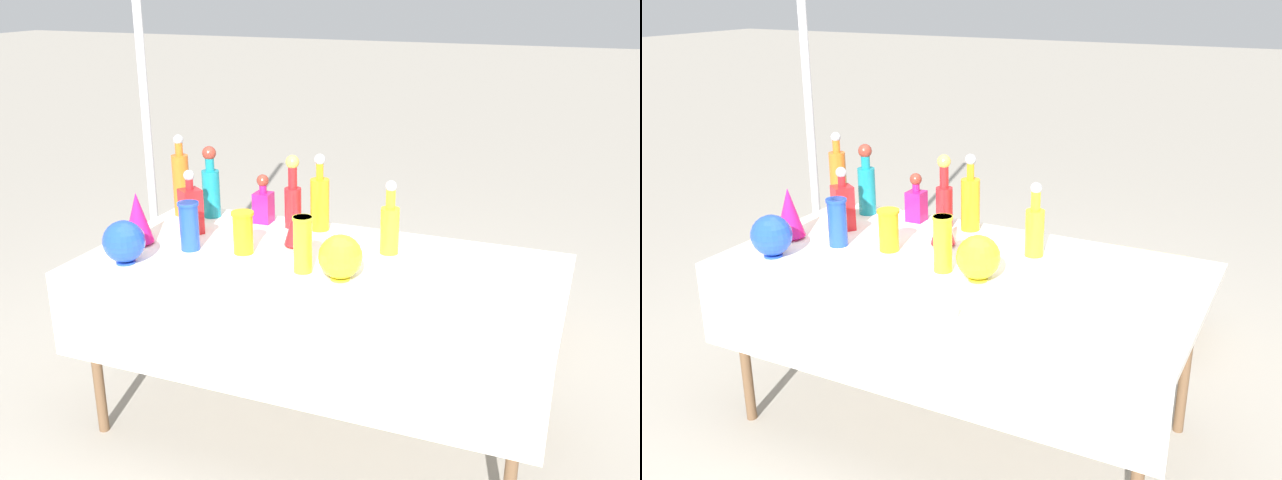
% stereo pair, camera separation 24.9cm
% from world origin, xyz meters
% --- Properties ---
extents(ground_plane, '(40.00, 40.00, 0.00)m').
position_xyz_m(ground_plane, '(0.00, 0.00, 0.00)').
color(ground_plane, '#A0998C').
extents(display_table, '(1.90, 0.99, 0.76)m').
position_xyz_m(display_table, '(0.00, -0.04, 0.70)').
color(display_table, white).
rests_on(display_table, ground).
extents(tall_bottle_0, '(0.08, 0.08, 0.34)m').
position_xyz_m(tall_bottle_0, '(-0.71, 0.37, 0.91)').
color(tall_bottle_0, teal).
rests_on(tall_bottle_0, display_table).
extents(tall_bottle_1, '(0.09, 0.09, 0.35)m').
position_xyz_m(tall_bottle_1, '(-0.16, 0.38, 0.90)').
color(tall_bottle_1, orange).
rests_on(tall_bottle_1, display_table).
extents(tall_bottle_2, '(0.08, 0.08, 0.31)m').
position_xyz_m(tall_bottle_2, '(0.22, 0.22, 0.88)').
color(tall_bottle_2, yellow).
rests_on(tall_bottle_2, display_table).
extents(tall_bottle_3, '(0.08, 0.08, 0.39)m').
position_xyz_m(tall_bottle_3, '(-0.85, 0.34, 0.93)').
color(tall_bottle_3, orange).
rests_on(tall_bottle_3, display_table).
extents(tall_bottle_4, '(0.08, 0.08, 0.34)m').
position_xyz_m(tall_bottle_4, '(-0.28, 0.37, 0.90)').
color(tall_bottle_4, red).
rests_on(tall_bottle_4, display_table).
extents(square_decanter_0, '(0.08, 0.08, 0.23)m').
position_xyz_m(square_decanter_0, '(-0.44, 0.38, 0.86)').
color(square_decanter_0, '#C61972').
rests_on(square_decanter_0, display_table).
extents(square_decanter_1, '(0.12, 0.12, 0.29)m').
position_xyz_m(square_decanter_1, '(-0.67, 0.12, 0.88)').
color(square_decanter_1, red).
rests_on(square_decanter_1, display_table).
extents(slender_vase_0, '(0.08, 0.08, 0.22)m').
position_xyz_m(slender_vase_0, '(-0.03, -0.10, 0.88)').
color(slender_vase_0, yellow).
rests_on(slender_vase_0, display_table).
extents(slender_vase_1, '(0.09, 0.09, 0.21)m').
position_xyz_m(slender_vase_1, '(-0.57, -0.06, 0.87)').
color(slender_vase_1, blue).
rests_on(slender_vase_1, display_table).
extents(slender_vase_2, '(0.09, 0.09, 0.18)m').
position_xyz_m(slender_vase_2, '(-0.34, -0.01, 0.86)').
color(slender_vase_2, orange).
rests_on(slender_vase_2, display_table).
extents(fluted_vase_0, '(0.11, 0.11, 0.19)m').
position_xyz_m(fluted_vase_0, '(-0.17, 0.14, 0.86)').
color(fluted_vase_0, red).
rests_on(fluted_vase_0, display_table).
extents(fluted_vase_1, '(0.13, 0.13, 0.23)m').
position_xyz_m(fluted_vase_1, '(-0.81, -0.08, 0.88)').
color(fluted_vase_1, '#C61972').
rests_on(fluted_vase_1, display_table).
extents(round_bowl_0, '(0.17, 0.17, 0.18)m').
position_xyz_m(round_bowl_0, '(-0.73, -0.29, 0.85)').
color(round_bowl_0, blue).
rests_on(round_bowl_0, display_table).
extents(round_bowl_1, '(0.17, 0.17, 0.18)m').
position_xyz_m(round_bowl_1, '(0.13, -0.12, 0.85)').
color(round_bowl_1, yellow).
rests_on(round_bowl_1, display_table).
extents(price_tag_left, '(0.05, 0.02, 0.04)m').
position_xyz_m(price_tag_left, '(0.19, -0.45, 0.78)').
color(price_tag_left, white).
rests_on(price_tag_left, display_table).
extents(cardboard_box_behind_left, '(0.53, 0.36, 0.45)m').
position_xyz_m(cardboard_box_behind_left, '(0.40, 1.03, 0.18)').
color(cardboard_box_behind_left, tan).
rests_on(cardboard_box_behind_left, ground).
extents(cardboard_box_behind_right, '(0.51, 0.44, 0.43)m').
position_xyz_m(cardboard_box_behind_right, '(0.44, 1.28, 0.17)').
color(cardboard_box_behind_right, tan).
rests_on(cardboard_box_behind_right, ground).
extents(canopy_pole, '(0.18, 0.18, 2.66)m').
position_xyz_m(canopy_pole, '(-1.18, 0.55, 1.07)').
color(canopy_pole, silver).
rests_on(canopy_pole, ground).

